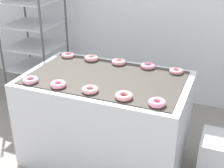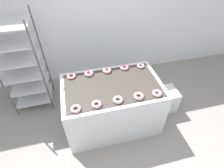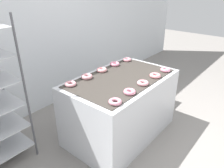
{
  "view_description": "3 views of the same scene",
  "coord_description": "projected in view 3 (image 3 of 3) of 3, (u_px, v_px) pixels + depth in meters",
  "views": [
    {
      "loc": [
        0.97,
        -1.59,
        1.95
      ],
      "look_at": [
        0.0,
        0.85,
        0.71
      ],
      "focal_mm": 50.0,
      "sensor_mm": 36.0,
      "label": 1
    },
    {
      "loc": [
        -0.45,
        -1.09,
        2.52
      ],
      "look_at": [
        0.0,
        0.7,
        0.87
      ],
      "focal_mm": 28.0,
      "sensor_mm": 36.0,
      "label": 2
    },
    {
      "loc": [
        -2.0,
        -0.79,
        1.95
      ],
      "look_at": [
        0.0,
        0.85,
        0.71
      ],
      "focal_mm": 35.0,
      "sensor_mm": 36.0,
      "label": 3
    }
  ],
  "objects": [
    {
      "name": "ground_plane",
      "position": [
        165.0,
        155.0,
        2.69
      ],
      "size": [
        14.0,
        14.0,
        0.0
      ],
      "primitive_type": "plane",
      "color": "gray"
    },
    {
      "name": "wall_back",
      "position": [
        47.0,
        20.0,
        3.3
      ],
      "size": [
        8.0,
        0.05,
        2.8
      ],
      "color": "silver",
      "rests_on": "ground_plane"
    },
    {
      "name": "fryer_machine",
      "position": [
        121.0,
        107.0,
        2.91
      ],
      "size": [
        1.45,
        0.9,
        0.85
      ],
      "color": "silver",
      "rests_on": "ground_plane"
    },
    {
      "name": "glaze_bin",
      "position": [
        153.0,
        92.0,
        3.75
      ],
      "size": [
        0.33,
        0.36,
        0.42
      ],
      "color": "silver",
      "rests_on": "ground_plane"
    },
    {
      "name": "donut_near_leftmost",
      "position": [
        115.0,
        102.0,
        2.15
      ],
      "size": [
        0.13,
        0.13,
        0.04
      ],
      "primitive_type": "torus",
      "color": "pink",
      "rests_on": "fryer_machine"
    },
    {
      "name": "donut_near_left",
      "position": [
        130.0,
        92.0,
        2.33
      ],
      "size": [
        0.13,
        0.13,
        0.04
      ],
      "primitive_type": "torus",
      "color": "pink",
      "rests_on": "fryer_machine"
    },
    {
      "name": "donut_near_center",
      "position": [
        143.0,
        83.0,
        2.54
      ],
      "size": [
        0.13,
        0.13,
        0.04
      ],
      "primitive_type": "torus",
      "color": "pink",
      "rests_on": "fryer_machine"
    },
    {
      "name": "donut_near_right",
      "position": [
        155.0,
        75.0,
        2.73
      ],
      "size": [
        0.14,
        0.14,
        0.04
      ],
      "primitive_type": "torus",
      "color": "pink",
      "rests_on": "fryer_machine"
    },
    {
      "name": "donut_near_rightmost",
      "position": [
        165.0,
        70.0,
        2.91
      ],
      "size": [
        0.13,
        0.13,
        0.04
      ],
      "primitive_type": "torus",
      "color": "pink",
      "rests_on": "fryer_machine"
    },
    {
      "name": "donut_far_leftmost",
      "position": [
        70.0,
        84.0,
        2.51
      ],
      "size": [
        0.13,
        0.13,
        0.04
      ],
      "primitive_type": "torus",
      "color": "pink",
      "rests_on": "fryer_machine"
    },
    {
      "name": "donut_far_left",
      "position": [
        87.0,
        77.0,
        2.7
      ],
      "size": [
        0.14,
        0.14,
        0.05
      ],
      "primitive_type": "torus",
      "color": "#D08C93",
      "rests_on": "fryer_machine"
    },
    {
      "name": "donut_far_center",
      "position": [
        102.0,
        70.0,
        2.9
      ],
      "size": [
        0.14,
        0.14,
        0.05
      ],
      "primitive_type": "torus",
      "color": "pink",
      "rests_on": "fryer_machine"
    },
    {
      "name": "donut_far_right",
      "position": [
        115.0,
        64.0,
        3.11
      ],
      "size": [
        0.14,
        0.14,
        0.04
      ],
      "primitive_type": "torus",
      "color": "pink",
      "rests_on": "fryer_machine"
    },
    {
      "name": "donut_far_rightmost",
      "position": [
        127.0,
        60.0,
        3.28
      ],
      "size": [
        0.12,
        0.12,
        0.04
      ],
      "primitive_type": "torus",
      "color": "pink",
      "rests_on": "fryer_machine"
    }
  ]
}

